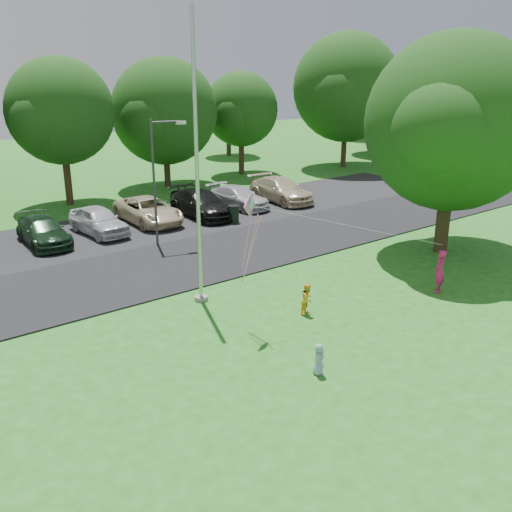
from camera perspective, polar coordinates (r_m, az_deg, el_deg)
ground at (r=19.58m, az=11.37°, el=-6.37°), size 120.00×120.00×0.00m
park_road at (r=25.86m, az=-3.78°, el=0.20°), size 60.00×6.00×0.06m
parking_strip at (r=31.24m, az=-10.54°, el=3.13°), size 42.00×7.00×0.06m
flagpole at (r=19.70m, az=-5.87°, el=6.83°), size 0.50×0.50×10.00m
street_lamp at (r=26.78m, az=-9.72°, el=8.36°), size 1.62×0.60×5.89m
trash_can at (r=30.92m, az=-2.26°, el=4.17°), size 0.62×0.62×0.98m
big_tree at (r=26.42m, az=19.13°, el=12.13°), size 8.47×7.62×9.62m
tree_row at (r=38.83m, az=-15.14°, el=14.27°), size 64.35×11.94×10.88m
horizon_trees at (r=48.77m, az=-16.92°, el=13.17°), size 77.46×7.20×7.02m
parked_cars at (r=31.51m, az=-8.72°, el=4.71°), size 19.88×5.56×1.46m
woman at (r=22.38m, az=17.88°, el=-1.47°), size 0.72×0.65×1.64m
child_yellow at (r=19.58m, az=5.17°, el=-4.30°), size 0.64×0.57×1.11m
child_blue at (r=15.98m, az=6.28°, el=-10.23°), size 0.42×0.52×0.92m
kite at (r=17.57m, az=-0.09°, el=3.73°), size 7.78×2.20×2.87m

